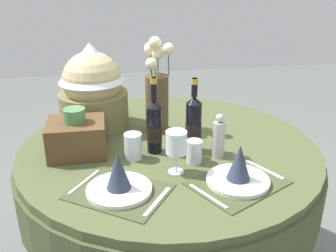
{
  "coord_description": "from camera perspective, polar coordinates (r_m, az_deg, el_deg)",
  "views": [
    {
      "loc": [
        -0.27,
        -1.58,
        1.53
      ],
      "look_at": [
        0.0,
        0.03,
        0.83
      ],
      "focal_mm": 41.46,
      "sensor_mm": 36.0,
      "label": 1
    }
  ],
  "objects": [
    {
      "name": "tumbler_near_right",
      "position": [
        1.61,
        3.87,
        -3.76
      ],
      "size": [
        0.07,
        0.07,
        0.1
      ],
      "primitive_type": "cylinder",
      "color": "silver",
      "rests_on": "dining_table"
    },
    {
      "name": "place_setting_left",
      "position": [
        1.42,
        -7.25,
        -8.05
      ],
      "size": [
        0.43,
        0.41,
        0.16
      ],
      "color": "#41492B",
      "rests_on": "dining_table"
    },
    {
      "name": "gift_tub_back_left",
      "position": [
        1.94,
        -11.05,
        5.96
      ],
      "size": [
        0.34,
        0.34,
        0.43
      ],
      "color": "olive",
      "rests_on": "dining_table"
    },
    {
      "name": "flower_vase",
      "position": [
        1.87,
        -1.7,
        5.41
      ],
      "size": [
        0.14,
        0.17,
        0.46
      ],
      "color": "brown",
      "rests_on": "dining_table"
    },
    {
      "name": "pepper_mill",
      "position": [
        1.65,
        7.47,
        -1.69
      ],
      "size": [
        0.05,
        0.05,
        0.2
      ],
      "color": "#B7B2AD",
      "rests_on": "dining_table"
    },
    {
      "name": "wine_bottle_centre",
      "position": [
        1.68,
        3.77,
        0.25
      ],
      "size": [
        0.07,
        0.07,
        0.33
      ],
      "color": "black",
      "rests_on": "dining_table"
    },
    {
      "name": "dining_table",
      "position": [
        1.85,
        0.17,
        -7.01
      ],
      "size": [
        1.38,
        1.38,
        0.75
      ],
      "color": "#4C5633",
      "rests_on": "ground"
    },
    {
      "name": "tumbler_near_left",
      "position": [
        1.64,
        -5.16,
        -2.98
      ],
      "size": [
        0.08,
        0.08,
        0.11
      ],
      "primitive_type": "cylinder",
      "color": "silver",
      "rests_on": "dining_table"
    },
    {
      "name": "wine_glass_left",
      "position": [
        1.5,
        1.23,
        -2.55
      ],
      "size": [
        0.08,
        0.08,
        0.18
      ],
      "color": "silver",
      "rests_on": "dining_table"
    },
    {
      "name": "place_setting_right",
      "position": [
        1.49,
        10.33,
        -6.71
      ],
      "size": [
        0.42,
        0.39,
        0.16
      ],
      "color": "#41492B",
      "rests_on": "dining_table"
    },
    {
      "name": "wine_bottle_left",
      "position": [
        1.67,
        -2.03,
        -0.01
      ],
      "size": [
        0.07,
        0.07,
        0.34
      ],
      "color": "black",
      "rests_on": "dining_table"
    },
    {
      "name": "woven_basket_side_left",
      "position": [
        1.71,
        -13.28,
        -1.51
      ],
      "size": [
        0.24,
        0.2,
        0.21
      ],
      "color": "brown",
      "rests_on": "dining_table"
    }
  ]
}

